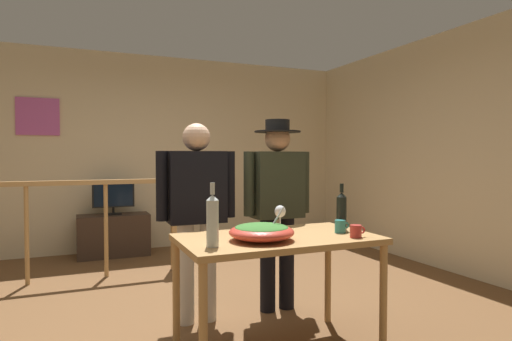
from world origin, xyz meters
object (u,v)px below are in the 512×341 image
Objects in this scene: mug_red at (356,231)px; mug_teal at (340,226)px; wine_bottle_dark at (342,211)px; flat_screen_tv at (113,196)px; wine_bottle_clear at (213,220)px; person_standing_right at (277,197)px; serving_table at (277,249)px; stair_railing at (83,213)px; person_standing_left at (197,205)px; salad_bowl at (262,231)px; tv_console at (114,235)px; framed_picture at (38,117)px; wine_glass at (280,212)px.

mug_teal is (0.01, 0.19, 0.00)m from mug_red.
flat_screen_tv is at bearing 111.34° from wine_bottle_dark.
wine_bottle_clear is 0.23× the size of person_standing_right.
serving_table is 11.71× the size of mug_teal.
stair_railing is 2.87m from wine_bottle_dark.
person_standing_right is (1.11, -2.59, 0.17)m from flat_screen_tv.
person_standing_left is (-0.35, 0.72, 0.23)m from serving_table.
wine_bottle_dark is at bearing 142.46° from person_standing_left.
salad_bowl reaches higher than mug_teal.
wine_bottle_clear is at bearing -75.33° from stair_railing.
tv_console is 0.70× the size of serving_table.
serving_table is at bearing -177.04° from wine_bottle_dark.
tv_console is 8.20× the size of mug_teal.
stair_railing is 7.63× the size of salad_bowl.
wine_bottle_clear is (1.15, -3.79, -0.88)m from framed_picture.
framed_picture is at bearing 118.36° from wine_glass.
wine_bottle_dark is (1.67, -2.32, 0.22)m from stair_railing.
person_standing_left is at bearing -65.96° from framed_picture.
mug_red is 1.26m from person_standing_left.
wine_bottle_dark is 1.03m from wine_bottle_clear.
wine_glass reaches higher than mug_red.
flat_screen_tv is at bearing -90.00° from tv_console.
stair_railing is at bearing 116.13° from serving_table.
wine_bottle_dark reaches higher than stair_railing.
person_standing_right is (0.85, 0.88, 0.02)m from wine_bottle_clear.
mug_teal is at bearing -70.17° from flat_screen_tv.
wine_bottle_clear reaches higher than salad_bowl.
salad_bowl reaches higher than tv_console.
salad_bowl is at bearing -129.77° from wine_glass.
person_standing_right reaches higher than mug_red.
wine_bottle_dark reaches higher than mug_teal.
wine_bottle_clear is at bearing -169.94° from salad_bowl.
person_standing_left is at bearing -63.74° from stair_railing.
wine_bottle_dark is (0.36, -0.26, 0.03)m from wine_glass.
person_standing_left reaches higher than wine_bottle_clear.
wine_bottle_clear reaches higher than wine_bottle_dark.
stair_railing is at bearing -111.88° from flat_screen_tv.
stair_railing is at bearing 123.68° from mug_teal.
serving_table is at bearing -63.87° from stair_railing.
wine_bottle_dark is (2.17, -3.60, -0.90)m from framed_picture.
mug_teal is (1.22, -3.40, 0.55)m from tv_console.
mug_red reaches higher than tv_console.
tv_console is 2.20× the size of salad_bowl.
serving_table is 11.57× the size of mug_red.
flat_screen_tv is 1.39× the size of wine_bottle_clear.
framed_picture is 1.52× the size of wine_bottle_dark.
stair_railing reaches higher than mug_teal.
salad_bowl is 0.50m from wine_glass.
tv_console is 3.25m from wine_glass.
flat_screen_tv is at bearing 68.12° from stair_railing.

